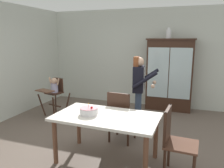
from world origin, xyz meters
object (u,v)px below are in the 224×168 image
high_chair_with_toddler (54,90)px  dining_table (106,121)px  adult_person (139,84)px  birthday_cake (89,111)px  ceramic_vase (169,34)px  dining_chair_right_end (174,137)px  dining_chair_far_side (120,114)px  china_cabinet (169,75)px

high_chair_with_toddler → dining_table: size_ratio=0.59×
adult_person → birthday_cake: (-0.46, -1.41, -0.17)m
ceramic_vase → dining_chair_right_end: ceramic_vase is taller
ceramic_vase → adult_person: 1.96m
adult_person → dining_table: adult_person is taller
dining_chair_far_side → dining_chair_right_end: 1.21m
dining_table → china_cabinet: bearing=77.8°
birthday_cake → china_cabinet: bearing=73.1°
birthday_cake → dining_chair_far_side: bearing=67.7°
dining_table → dining_chair_far_side: bearing=88.7°
adult_person → ceramic_vase: bearing=-17.9°
china_cabinet → dining_chair_far_side: size_ratio=1.97×
ceramic_vase → birthday_cake: bearing=-105.6°
dining_table → birthday_cake: (-0.27, -0.04, 0.15)m
ceramic_vase → high_chair_with_toddler: (-2.54, -1.43, -1.36)m
ceramic_vase → dining_table: (-0.57, -2.99, -1.36)m
high_chair_with_toddler → dining_table: high_chair_with_toddler is taller
china_cabinet → dining_chair_right_end: size_ratio=1.97×
birthday_cake → ceramic_vase: bearing=74.4°
high_chair_with_toddler → dining_chair_far_side: size_ratio=0.99×
china_cabinet → high_chair_with_toddler: size_ratio=1.99×
birthday_cake → dining_chair_right_end: size_ratio=0.29×
adult_person → dining_chair_far_side: 0.84m
dining_chair_far_side → dining_chair_right_end: (0.99, -0.70, 0.00)m
high_chair_with_toddler → dining_chair_far_side: bearing=-8.3°
high_chair_with_toddler → adult_person: size_ratio=0.62×
china_cabinet → dining_chair_right_end: china_cabinet is taller
birthday_cake → dining_chair_far_side: size_ratio=0.29×
ceramic_vase → birthday_cake: (-0.85, -3.03, -1.21)m
ceramic_vase → dining_chair_far_side: (-0.56, -2.32, -1.45)m
high_chair_with_toddler → dining_table: 2.51m
dining_table → dining_chair_right_end: bearing=-1.7°
ceramic_vase → dining_chair_far_side: size_ratio=0.28×
high_chair_with_toddler → dining_chair_right_end: (2.98, -1.58, -0.10)m
ceramic_vase → high_chair_with_toddler: 3.22m
china_cabinet → ceramic_vase: ceramic_vase is taller
china_cabinet → birthday_cake: 3.16m
dining_chair_right_end → ceramic_vase: bearing=11.7°
dining_chair_right_end → dining_chair_far_side: bearing=58.3°
china_cabinet → adult_person: (-0.46, -1.61, 0.02)m
dining_table → dining_chair_right_end: (1.01, -0.03, -0.09)m
dining_chair_right_end → dining_table: bearing=91.8°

